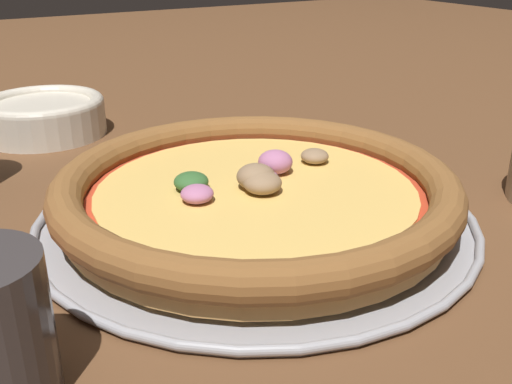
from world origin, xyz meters
The scene contains 4 objects.
ground_plane centered at (0.00, 0.00, 0.00)m, with size 3.00×3.00×0.00m, color brown.
pizza_tray centered at (0.00, 0.00, 0.00)m, with size 0.36×0.36×0.01m.
pizza centered at (0.00, 0.00, 0.03)m, with size 0.33×0.33×0.04m.
bowl_far centered at (-0.10, 0.33, 0.02)m, with size 0.14×0.14×0.05m.
Camera 1 is at (-0.23, -0.39, 0.22)m, focal length 42.00 mm.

